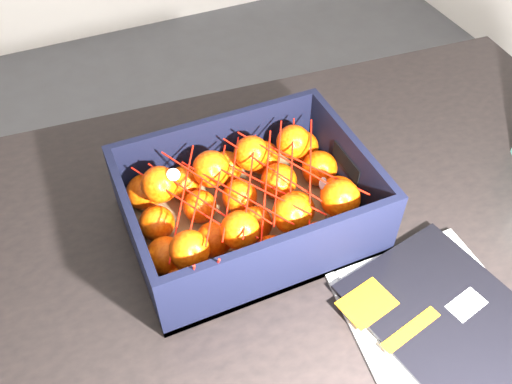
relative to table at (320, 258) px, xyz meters
name	(u,v)px	position (x,y,z in m)	size (l,w,h in m)	color
ground	(211,330)	(-0.14, 0.29, -0.65)	(3.50, 3.50, 0.00)	#3D3D40
table	(320,258)	(0.00, 0.00, 0.00)	(1.26, 0.89, 0.75)	black
magazine_stack	(445,327)	(0.06, -0.24, 0.11)	(0.28, 0.31, 0.02)	beige
produce_crate	(248,209)	(-0.12, 0.05, 0.14)	(0.37, 0.28, 0.13)	olive
clementine_heap	(250,202)	(-0.11, 0.05, 0.15)	(0.35, 0.26, 0.11)	#D83D04
mesh_net	(246,187)	(-0.12, 0.04, 0.20)	(0.31, 0.25, 0.09)	red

